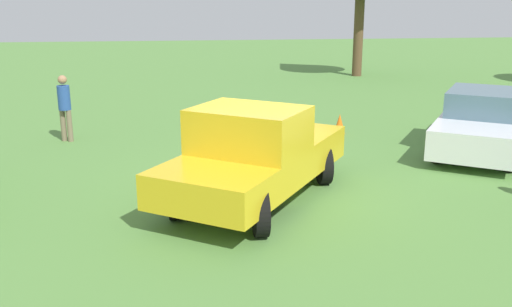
% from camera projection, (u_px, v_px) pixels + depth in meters
% --- Properties ---
extents(ground_plane, '(80.00, 80.00, 0.00)m').
position_uv_depth(ground_plane, '(256.00, 188.00, 11.38)').
color(ground_plane, '#54843D').
extents(pickup_truck, '(4.91, 4.18, 1.81)m').
position_uv_depth(pickup_truck, '(253.00, 153.00, 10.38)').
color(pickup_truck, black).
rests_on(pickup_truck, ground_plane).
extents(sedan_far, '(4.80, 4.05, 1.50)m').
position_uv_depth(sedan_far, '(481.00, 123.00, 13.95)').
color(sedan_far, black).
rests_on(sedan_far, ground_plane).
extents(person_bystander, '(0.43, 0.43, 1.75)m').
position_uv_depth(person_bystander, '(65.00, 104.00, 14.78)').
color(person_bystander, '#7A6B51').
rests_on(person_bystander, ground_plane).
extents(traffic_cone, '(0.32, 0.32, 0.55)m').
position_uv_depth(traffic_cone, '(340.00, 124.00, 15.83)').
color(traffic_cone, orange).
rests_on(traffic_cone, ground_plane).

